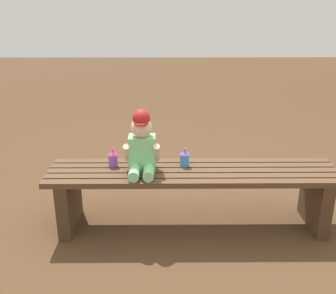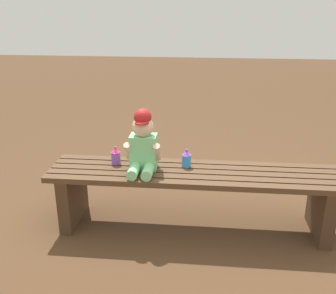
% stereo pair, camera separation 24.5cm
% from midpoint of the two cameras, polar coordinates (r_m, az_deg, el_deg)
% --- Properties ---
extents(ground_plane, '(16.00, 16.00, 0.00)m').
position_cam_midpoint_polar(ground_plane, '(2.76, 0.91, -11.25)').
color(ground_plane, '#4C331E').
extents(park_bench, '(1.89, 0.40, 0.41)m').
position_cam_midpoint_polar(park_bench, '(2.62, 0.94, -5.87)').
color(park_bench, '#513823').
rests_on(park_bench, ground_plane).
extents(child_figure, '(0.23, 0.27, 0.40)m').
position_cam_midpoint_polar(child_figure, '(2.51, -6.60, 0.24)').
color(child_figure, '#7FCC8C').
rests_on(child_figure, park_bench).
extents(sippy_cup_left, '(0.06, 0.06, 0.12)m').
position_cam_midpoint_polar(sippy_cup_left, '(2.64, -10.61, -1.63)').
color(sippy_cup_left, '#8C4CCC').
rests_on(sippy_cup_left, park_bench).
extents(sippy_cup_right, '(0.06, 0.06, 0.12)m').
position_cam_midpoint_polar(sippy_cup_right, '(2.60, -0.28, -1.63)').
color(sippy_cup_right, '#338CE5').
rests_on(sippy_cup_right, park_bench).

